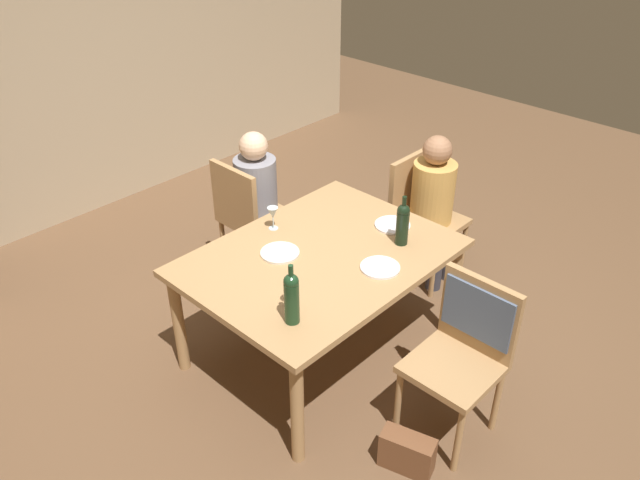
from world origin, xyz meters
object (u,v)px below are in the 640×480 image
wine_bottle_dark_red (292,297)px  handbag (407,453)px  dining_table (320,266)px  person_man_bearded (435,200)px  chair_near (469,337)px  wine_glass_centre (291,289)px  dinner_plate_guest_left (392,225)px  wine_glass_near_left (273,214)px  wine_bottle_tall_green (403,223)px  chair_far_right (248,213)px  chair_right_end (421,209)px  dinner_plate_host (380,267)px  person_woman_host (259,193)px  dinner_plate_guest_right (280,253)px

wine_bottle_dark_red → handbag: size_ratio=1.22×
dining_table → person_man_bearded: bearing=-1.3°
chair_near → wine_glass_centre: bearing=38.0°
person_man_bearded → handbag: (-1.50, -0.93, -0.54)m
dining_table → dinner_plate_guest_left: size_ratio=6.84×
wine_glass_near_left → wine_bottle_tall_green: bearing=-58.8°
chair_far_right → wine_bottle_dark_red: bearing=-32.1°
chair_near → handbag: size_ratio=3.29×
chair_near → wine_glass_centre: (-0.57, 0.73, 0.25)m
chair_right_end → wine_glass_centre: size_ratio=6.17×
wine_bottle_tall_green → dinner_plate_guest_left: bearing=52.7°
wine_glass_near_left → dinner_plate_guest_left: bearing=-44.2°
dinner_plate_host → person_woman_host: bearing=79.5°
chair_near → person_woman_host: size_ratio=0.82×
person_woman_host → chair_far_right: bearing=-90.0°
wine_bottle_dark_red → dining_table: bearing=30.5°
chair_right_end → handbag: size_ratio=3.29×
dinner_plate_host → handbag: (-0.48, -0.61, -0.63)m
wine_glass_near_left → dinner_plate_host: wine_glass_near_left is taller
wine_glass_centre → person_man_bearded: bearing=6.9°
dinner_plate_host → dinner_plate_guest_left: (0.42, 0.24, 0.00)m
person_woman_host → handbag: 2.10m
chair_right_end → wine_bottle_dark_red: 1.76m
wine_glass_near_left → wine_glass_centre: size_ratio=1.00×
chair_near → handbag: (-0.47, 0.00, -0.48)m
dinner_plate_guest_right → wine_glass_near_left: bearing=54.5°
wine_bottle_tall_green → wine_glass_near_left: 0.80m
dining_table → handbag: 1.15m
wine_bottle_tall_green → dinner_plate_guest_left: 0.24m
wine_bottle_tall_green → handbag: 1.29m
chair_near → wine_glass_near_left: chair_near is taller
wine_bottle_tall_green → dinner_plate_host: size_ratio=1.40×
chair_far_right → dinner_plate_host: 1.32m
dining_table → chair_right_end: bearing=4.4°
chair_right_end → person_man_bearded: person_man_bearded is taller
person_woman_host → handbag: person_woman_host is taller
wine_bottle_tall_green → chair_far_right: bearing=97.8°
person_woman_host → dinner_plate_guest_right: size_ratio=4.85×
dining_table → wine_bottle_tall_green: bearing=-32.3°
chair_near → person_man_bearded: size_ratio=0.82×
chair_right_end → wine_glass_near_left: 1.22m
wine_glass_centre → dinner_plate_guest_left: size_ratio=0.67×
chair_near → wine_bottle_dark_red: bearing=46.0°
chair_far_right → chair_near: bearing=-4.0°
dining_table → dinner_plate_guest_left: bearing=-11.2°
dinner_plate_host → chair_right_end: bearing=23.0°
dining_table → dinner_plate_host: dinner_plate_host is taller
person_woman_host → wine_bottle_tall_green: (0.05, -1.22, 0.23)m
chair_far_right → dinner_plate_guest_right: size_ratio=3.99×
handbag → wine_bottle_tall_green: bearing=41.4°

